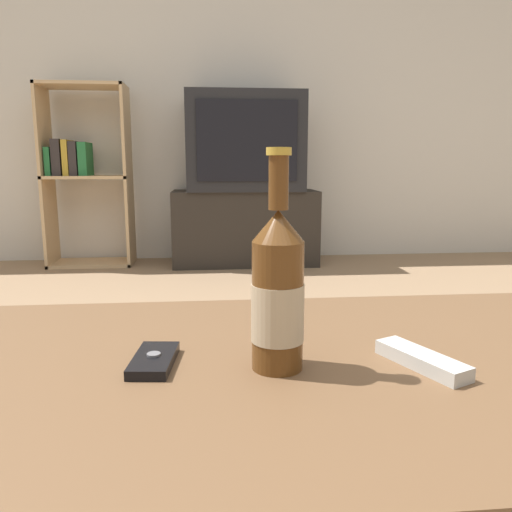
{
  "coord_description": "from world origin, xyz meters",
  "views": [
    {
      "loc": [
        -0.06,
        -0.66,
        0.69
      ],
      "look_at": [
        0.03,
        0.28,
        0.51
      ],
      "focal_mm": 35.0,
      "sensor_mm": 36.0,
      "label": 1
    }
  ],
  "objects_px": {
    "tv_stand": "(245,227)",
    "bookshelf": "(82,171)",
    "remote_control": "(422,360)",
    "television": "(245,143)",
    "cell_phone": "(154,360)",
    "beer_bottle": "(278,293)"
  },
  "relations": [
    {
      "from": "bookshelf",
      "to": "television",
      "type": "bearing_deg",
      "value": -3.52
    },
    {
      "from": "television",
      "to": "remote_control",
      "type": "height_order",
      "value": "television"
    },
    {
      "from": "bookshelf",
      "to": "cell_phone",
      "type": "distance_m",
      "value": 2.92
    },
    {
      "from": "beer_bottle",
      "to": "bookshelf",
      "type": "bearing_deg",
      "value": 108.18
    },
    {
      "from": "bookshelf",
      "to": "remote_control",
      "type": "distance_m",
      "value": 3.07
    },
    {
      "from": "tv_stand",
      "to": "remote_control",
      "type": "distance_m",
      "value": 2.79
    },
    {
      "from": "television",
      "to": "remote_control",
      "type": "xyz_separation_m",
      "value": [
        0.04,
        -2.78,
        -0.4
      ]
    },
    {
      "from": "tv_stand",
      "to": "television",
      "type": "xyz_separation_m",
      "value": [
        0.0,
        -0.0,
        0.57
      ]
    },
    {
      "from": "television",
      "to": "remote_control",
      "type": "distance_m",
      "value": 2.81
    },
    {
      "from": "television",
      "to": "beer_bottle",
      "type": "xyz_separation_m",
      "value": [
        -0.15,
        -2.77,
        -0.31
      ]
    },
    {
      "from": "beer_bottle",
      "to": "cell_phone",
      "type": "relative_size",
      "value": 2.56
    },
    {
      "from": "television",
      "to": "cell_phone",
      "type": "xyz_separation_m",
      "value": [
        -0.32,
        -2.74,
        -0.4
      ]
    },
    {
      "from": "television",
      "to": "bookshelf",
      "type": "xyz_separation_m",
      "value": [
        -1.08,
        0.07,
        -0.19
      ]
    },
    {
      "from": "beer_bottle",
      "to": "remote_control",
      "type": "xyz_separation_m",
      "value": [
        0.2,
        -0.02,
        -0.1
      ]
    },
    {
      "from": "tv_stand",
      "to": "bookshelf",
      "type": "xyz_separation_m",
      "value": [
        -1.08,
        0.06,
        0.38
      ]
    },
    {
      "from": "television",
      "to": "beer_bottle",
      "type": "height_order",
      "value": "television"
    },
    {
      "from": "television",
      "to": "bookshelf",
      "type": "bearing_deg",
      "value": 176.48
    },
    {
      "from": "television",
      "to": "bookshelf",
      "type": "height_order",
      "value": "bookshelf"
    },
    {
      "from": "bookshelf",
      "to": "cell_phone",
      "type": "relative_size",
      "value": 10.36
    },
    {
      "from": "television",
      "to": "beer_bottle",
      "type": "relative_size",
      "value": 2.6
    },
    {
      "from": "tv_stand",
      "to": "bookshelf",
      "type": "relative_size",
      "value": 0.82
    },
    {
      "from": "tv_stand",
      "to": "cell_phone",
      "type": "xyz_separation_m",
      "value": [
        -0.32,
        -2.75,
        0.17
      ]
    }
  ]
}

